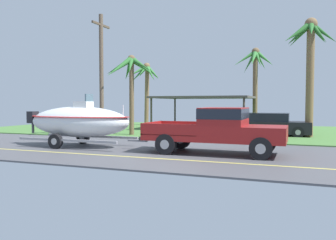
# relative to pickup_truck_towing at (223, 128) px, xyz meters

# --- Properties ---
(ground) EXTENTS (36.00, 22.00, 0.11)m
(ground) POSITION_rel_pickup_truck_towing_xyz_m (-1.83, 8.25, -1.02)
(ground) COLOR #4C4C51
(pickup_truck_towing) EXTENTS (5.64, 2.14, 1.80)m
(pickup_truck_towing) POSITION_rel_pickup_truck_towing_xyz_m (0.00, 0.00, 0.00)
(pickup_truck_towing) COLOR maroon
(pickup_truck_towing) RESTS_ON ground
(boat_on_trailer) EXTENTS (6.21, 2.28, 2.38)m
(boat_on_trailer) POSITION_rel_pickup_truck_towing_xyz_m (-6.64, 0.00, 0.12)
(boat_on_trailer) COLOR gray
(boat_on_trailer) RESTS_ON ground
(parked_sedan_near) EXTENTS (4.61, 1.90, 1.38)m
(parked_sedan_near) POSITION_rel_pickup_truck_towing_xyz_m (1.06, 8.36, -0.34)
(parked_sedan_near) COLOR black
(parked_sedan_near) RESTS_ON ground
(carport_awning) EXTENTS (6.95, 5.46, 2.45)m
(carport_awning) POSITION_rel_pickup_truck_towing_xyz_m (-3.81, 11.64, 1.33)
(carport_awning) COLOR #4C4238
(carport_awning) RESTS_ON ground
(palm_tree_near_left) EXTENTS (3.00, 2.98, 5.48)m
(palm_tree_near_left) POSITION_rel_pickup_truck_towing_xyz_m (-9.85, 14.55, 3.09)
(palm_tree_near_left) COLOR brown
(palm_tree_near_left) RESTS_ON ground
(palm_tree_near_right) EXTENTS (3.01, 3.21, 6.73)m
(palm_tree_near_right) POSITION_rel_pickup_truck_towing_xyz_m (3.19, 7.83, 3.98)
(palm_tree_near_right) COLOR brown
(palm_tree_near_right) RESTS_ON ground
(palm_tree_mid) EXTENTS (3.05, 3.62, 4.87)m
(palm_tree_mid) POSITION_rel_pickup_truck_towing_xyz_m (-6.86, 5.62, 2.80)
(palm_tree_mid) COLOR brown
(palm_tree_mid) RESTS_ON ground
(palm_tree_far_left) EXTENTS (3.01, 3.52, 6.10)m
(palm_tree_far_left) POSITION_rel_pickup_truck_towing_xyz_m (-0.44, 13.47, 3.55)
(palm_tree_far_left) COLOR brown
(palm_tree_far_left) RESTS_ON ground
(utility_pole) EXTENTS (0.24, 1.80, 7.09)m
(utility_pole) POSITION_rel_pickup_truck_towing_xyz_m (-8.07, 4.30, 2.68)
(utility_pole) COLOR brown
(utility_pole) RESTS_ON ground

